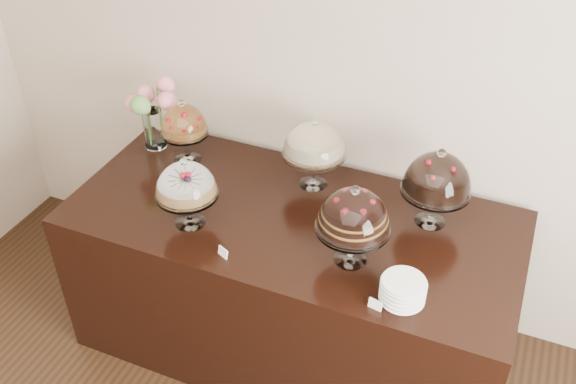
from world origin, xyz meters
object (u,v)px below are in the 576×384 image
at_px(display_counter, 292,282).
at_px(cake_stand_dark_choco, 438,177).
at_px(cake_stand_choco_layer, 354,214).
at_px(cake_stand_sugar_sponge, 186,183).
at_px(plate_stack, 403,290).
at_px(cake_stand_cheesecake, 314,143).
at_px(cake_stand_fruit_tart, 184,123).
at_px(flower_vase, 152,109).

bearing_deg(display_counter, cake_stand_dark_choco, 19.41).
relative_size(cake_stand_choco_layer, cake_stand_dark_choco, 0.98).
distance_m(display_counter, cake_stand_sugar_sponge, 0.84).
height_order(cake_stand_choco_layer, cake_stand_dark_choco, cake_stand_dark_choco).
distance_m(display_counter, plate_stack, 0.87).
bearing_deg(cake_stand_cheesecake, cake_stand_sugar_sponge, -129.52).
distance_m(cake_stand_sugar_sponge, cake_stand_choco_layer, 0.79).
xyz_separation_m(cake_stand_fruit_tart, flower_vase, (-0.22, 0.04, 0.01)).
xyz_separation_m(display_counter, plate_stack, (0.63, -0.33, 0.50)).
bearing_deg(cake_stand_cheesecake, cake_stand_fruit_tart, -175.75).
height_order(display_counter, cake_stand_sugar_sponge, cake_stand_sugar_sponge).
bearing_deg(cake_stand_cheesecake, cake_stand_dark_choco, -6.21).
bearing_deg(flower_vase, cake_stand_dark_choco, -2.14).
xyz_separation_m(display_counter, cake_stand_fruit_tart, (-0.72, 0.24, 0.68)).
bearing_deg(cake_stand_dark_choco, display_counter, -160.59).
bearing_deg(cake_stand_fruit_tart, cake_stand_dark_choco, -0.66).
bearing_deg(flower_vase, cake_stand_fruit_tart, -10.92).
xyz_separation_m(cake_stand_sugar_sponge, cake_stand_dark_choco, (1.06, 0.45, 0.03)).
bearing_deg(cake_stand_cheesecake, plate_stack, -44.45).
bearing_deg(cake_stand_choco_layer, cake_stand_fruit_tart, 158.62).
distance_m(cake_stand_sugar_sponge, cake_stand_cheesecake, 0.68).
distance_m(cake_stand_fruit_tart, flower_vase, 0.23).
bearing_deg(cake_stand_sugar_sponge, flower_vase, 134.74).
relative_size(cake_stand_dark_choco, flower_vase, 1.05).
relative_size(cake_stand_dark_choco, cake_stand_fruit_tart, 1.12).
distance_m(cake_stand_dark_choco, plate_stack, 0.59).
xyz_separation_m(cake_stand_cheesecake, flower_vase, (-0.94, -0.01, -0.01)).
relative_size(cake_stand_sugar_sponge, cake_stand_cheesecake, 0.95).
bearing_deg(flower_vase, cake_stand_cheesecake, 0.60).
bearing_deg(flower_vase, cake_stand_sugar_sponge, -45.26).
distance_m(cake_stand_cheesecake, flower_vase, 0.94).
height_order(cake_stand_cheesecake, flower_vase, flower_vase).
relative_size(display_counter, cake_stand_dark_choco, 5.34).
bearing_deg(cake_stand_choco_layer, cake_stand_dark_choco, 56.25).
xyz_separation_m(cake_stand_choco_layer, plate_stack, (0.27, -0.15, -0.21)).
height_order(cake_stand_dark_choco, cake_stand_fruit_tart, cake_stand_dark_choco).
distance_m(display_counter, flower_vase, 1.20).
xyz_separation_m(cake_stand_cheesecake, cake_stand_dark_choco, (0.63, -0.07, 0.01)).
height_order(display_counter, flower_vase, flower_vase).
distance_m(display_counter, cake_stand_fruit_tart, 1.01).
distance_m(cake_stand_cheesecake, cake_stand_fruit_tart, 0.72).
relative_size(cake_stand_fruit_tart, plate_stack, 1.98).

